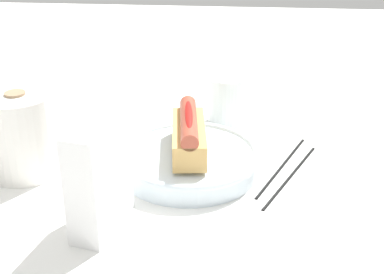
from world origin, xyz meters
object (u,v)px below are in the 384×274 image
hotdog_front (192,132)px  chopstick_far (291,175)px  serving_bowl (192,158)px  water_glass (226,101)px  napkin_box (99,177)px  chopstick_near (282,166)px  paper_towel_roll (21,134)px

hotdog_front → chopstick_far: 0.17m
serving_bowl → water_glass: bearing=-14.3°
napkin_box → chopstick_near: (0.18, -0.25, -0.07)m
napkin_box → chopstick_far: (0.15, -0.26, -0.07)m
serving_bowl → napkin_box: size_ratio=1.50×
paper_towel_roll → napkin_box: (-0.13, -0.16, 0.01)m
chopstick_near → chopstick_far: bearing=-134.8°
water_glass → hotdog_front: bearing=165.7°
chopstick_near → serving_bowl: bearing=121.3°
chopstick_near → paper_towel_roll: bearing=120.2°
paper_towel_roll → napkin_box: size_ratio=0.89×
serving_bowl → paper_towel_roll: bearing=96.2°
serving_bowl → chopstick_far: serving_bowl is taller
hotdog_front → chopstick_far: hotdog_front is taller
napkin_box → water_glass: bearing=-11.0°
water_glass → chopstick_far: (-0.20, -0.11, -0.04)m
serving_bowl → chopstick_far: 0.16m
napkin_box → chopstick_near: 0.32m
water_glass → serving_bowl: bearing=165.7°
hotdog_front → water_glass: hotdog_front is taller
serving_bowl → napkin_box: bearing=147.0°
chopstick_near → hotdog_front: bearing=121.3°
chopstick_near → chopstick_far: (-0.03, -0.01, 0.00)m
serving_bowl → hotdog_front: size_ratio=1.46×
serving_bowl → paper_towel_roll: (-0.03, 0.26, 0.04)m
serving_bowl → hotdog_front: hotdog_front is taller
napkin_box → serving_bowl: bearing=-20.4°
water_glass → chopstick_far: 0.23m
napkin_box → chopstick_near: bearing=-41.2°
hotdog_front → paper_towel_roll: 0.26m
hotdog_front → napkin_box: napkin_box is taller
chopstick_far → serving_bowl: bearing=111.3°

